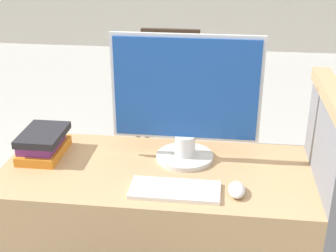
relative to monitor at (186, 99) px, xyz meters
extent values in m
cube|color=tan|center=(-0.11, -0.11, -0.64)|extent=(1.25, 0.58, 0.74)
cube|color=slate|center=(0.54, -0.11, -0.48)|extent=(0.05, 0.56, 1.06)
cube|color=tan|center=(0.54, -0.11, 0.08)|extent=(0.07, 0.56, 0.05)
cylinder|color=silver|center=(0.00, 0.00, -0.26)|extent=(0.24, 0.24, 0.02)
cylinder|color=silver|center=(0.00, 0.00, -0.20)|extent=(0.09, 0.09, 0.09)
cube|color=silver|center=(0.00, 0.00, 0.05)|extent=(0.60, 0.01, 0.44)
cube|color=#19479E|center=(0.00, 0.00, 0.05)|extent=(0.57, 0.02, 0.41)
cube|color=white|center=(-0.01, -0.27, -0.26)|extent=(0.33, 0.15, 0.02)
ellipsoid|color=silver|center=(0.21, -0.25, -0.25)|extent=(0.06, 0.11, 0.04)
cube|color=orange|center=(-0.60, -0.04, -0.25)|extent=(0.17, 0.25, 0.04)
cube|color=#7A3384|center=(-0.61, -0.04, -0.21)|extent=(0.15, 0.20, 0.04)
cube|color=#232328|center=(-0.60, -0.04, -0.17)|extent=(0.17, 0.24, 0.03)
cylinder|color=#38281E|center=(-0.45, 1.28, -0.82)|extent=(0.04, 0.04, 0.37)
cylinder|color=#38281E|center=(-0.07, 1.28, -0.82)|extent=(0.04, 0.04, 0.37)
cylinder|color=#38281E|center=(-0.45, 1.66, -0.82)|extent=(0.04, 0.04, 0.37)
cylinder|color=#38281E|center=(-0.07, 1.66, -0.82)|extent=(0.04, 0.04, 0.37)
cube|color=#38281E|center=(-0.26, 1.47, -0.61)|extent=(0.44, 0.44, 0.05)
cube|color=#38281E|center=(-0.26, 1.67, -0.34)|extent=(0.44, 0.04, 0.50)
camera|label=1|loc=(0.14, -1.74, 0.66)|focal=50.00mm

